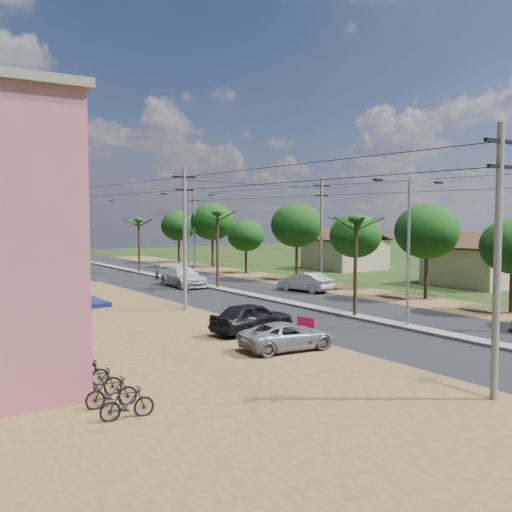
# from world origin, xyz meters

# --- Properties ---
(ground) EXTENTS (160.00, 160.00, 0.00)m
(ground) POSITION_xyz_m (0.00, 0.00, 0.00)
(ground) COLOR black
(ground) RESTS_ON ground
(road) EXTENTS (12.00, 110.00, 0.04)m
(road) POSITION_xyz_m (0.00, 15.00, 0.02)
(road) COLOR black
(road) RESTS_ON ground
(median) EXTENTS (1.00, 90.00, 0.18)m
(median) POSITION_xyz_m (0.00, 18.00, 0.09)
(median) COLOR #605E56
(median) RESTS_ON ground
(dirt_lot_west) EXTENTS (18.00, 46.00, 0.04)m
(dirt_lot_west) POSITION_xyz_m (-15.00, 8.00, 0.02)
(dirt_lot_west) COLOR #4F391B
(dirt_lot_west) RESTS_ON ground
(dirt_shoulder_east) EXTENTS (5.00, 90.00, 0.03)m
(dirt_shoulder_east) POSITION_xyz_m (8.50, 15.00, 0.01)
(dirt_shoulder_east) COLOR #4F391B
(dirt_shoulder_east) RESTS_ON ground
(house_east_near) EXTENTS (7.60, 7.50, 4.60)m
(house_east_near) POSITION_xyz_m (20.00, 10.00, 2.39)
(house_east_near) COLOR tan
(house_east_near) RESTS_ON ground
(house_east_far) EXTENTS (7.60, 7.50, 4.60)m
(house_east_far) POSITION_xyz_m (21.00, 28.00, 2.39)
(house_east_far) COLOR tan
(house_east_far) RESTS_ON ground
(tree_east_c) EXTENTS (4.60, 4.60, 6.83)m
(tree_east_c) POSITION_xyz_m (9.70, 7.00, 4.86)
(tree_east_c) COLOR black
(tree_east_c) RESTS_ON ground
(tree_east_d) EXTENTS (4.20, 4.20, 6.13)m
(tree_east_d) POSITION_xyz_m (9.40, 14.00, 4.34)
(tree_east_d) COLOR black
(tree_east_d) RESTS_ON ground
(tree_east_e) EXTENTS (4.80, 4.80, 7.14)m
(tree_east_e) POSITION_xyz_m (9.60, 22.00, 5.09)
(tree_east_e) COLOR black
(tree_east_e) RESTS_ON ground
(tree_east_f) EXTENTS (3.80, 3.80, 5.52)m
(tree_east_f) POSITION_xyz_m (9.20, 30.00, 3.89)
(tree_east_f) COLOR black
(tree_east_f) RESTS_ON ground
(tree_east_g) EXTENTS (5.00, 5.00, 7.38)m
(tree_east_g) POSITION_xyz_m (9.80, 38.00, 5.24)
(tree_east_g) COLOR black
(tree_east_g) RESTS_ON ground
(tree_east_h) EXTENTS (4.40, 4.40, 6.52)m
(tree_east_h) POSITION_xyz_m (9.50, 46.00, 4.64)
(tree_east_h) COLOR black
(tree_east_h) RESTS_ON ground
(palm_median_near) EXTENTS (2.00, 2.00, 6.15)m
(palm_median_near) POSITION_xyz_m (0.00, 4.00, 5.54)
(palm_median_near) COLOR black
(palm_median_near) RESTS_ON ground
(palm_median_mid) EXTENTS (2.00, 2.00, 6.55)m
(palm_median_mid) POSITION_xyz_m (0.00, 20.00, 5.90)
(palm_median_mid) COLOR black
(palm_median_mid) RESTS_ON ground
(palm_median_far) EXTENTS (2.00, 2.00, 5.85)m
(palm_median_far) POSITION_xyz_m (0.00, 36.00, 5.26)
(palm_median_far) COLOR black
(palm_median_far) RESTS_ON ground
(streetlight_near) EXTENTS (5.10, 0.18, 8.00)m
(streetlight_near) POSITION_xyz_m (0.00, 0.00, 4.79)
(streetlight_near) COLOR gray
(streetlight_near) RESTS_ON ground
(streetlight_mid) EXTENTS (5.10, 0.18, 8.00)m
(streetlight_mid) POSITION_xyz_m (0.00, 25.00, 4.79)
(streetlight_mid) COLOR gray
(streetlight_mid) RESTS_ON ground
(streetlight_far) EXTENTS (5.10, 0.18, 8.00)m
(streetlight_far) POSITION_xyz_m (0.00, 50.00, 4.79)
(streetlight_far) COLOR gray
(streetlight_far) RESTS_ON ground
(utility_pole_w_a) EXTENTS (1.60, 0.24, 9.00)m
(utility_pole_w_a) POSITION_xyz_m (-7.00, -10.00, 4.76)
(utility_pole_w_a) COLOR #605E56
(utility_pole_w_a) RESTS_ON ground
(utility_pole_w_b) EXTENTS (1.60, 0.24, 9.00)m
(utility_pole_w_b) POSITION_xyz_m (-7.00, 12.00, 4.76)
(utility_pole_w_b) COLOR #605E56
(utility_pole_w_b) RESTS_ON ground
(utility_pole_w_c) EXTENTS (1.60, 0.24, 9.00)m
(utility_pole_w_c) POSITION_xyz_m (-7.00, 34.00, 4.76)
(utility_pole_w_c) COLOR #605E56
(utility_pole_w_c) RESTS_ON ground
(utility_pole_w_d) EXTENTS (1.60, 0.24, 9.00)m
(utility_pole_w_d) POSITION_xyz_m (-7.00, 55.00, 4.76)
(utility_pole_w_d) COLOR #605E56
(utility_pole_w_d) RESTS_ON ground
(utility_pole_e_b) EXTENTS (1.60, 0.24, 9.00)m
(utility_pole_e_b) POSITION_xyz_m (7.50, 16.00, 4.76)
(utility_pole_e_b) COLOR #605E56
(utility_pole_e_b) RESTS_ON ground
(utility_pole_e_c) EXTENTS (1.60, 0.24, 9.00)m
(utility_pole_e_c) POSITION_xyz_m (7.50, 38.00, 4.76)
(utility_pole_e_c) COLOR #605E56
(utility_pole_e_c) RESTS_ON ground
(car_silver_mid) EXTENTS (2.46, 4.79, 1.51)m
(car_silver_mid) POSITION_xyz_m (5.00, 14.98, 0.75)
(car_silver_mid) COLOR gray
(car_silver_mid) RESTS_ON ground
(car_white_far) EXTENTS (2.64, 5.81, 1.65)m
(car_white_far) POSITION_xyz_m (-1.50, 23.16, 0.83)
(car_white_far) COLOR #BABAB6
(car_white_far) RESTS_ON ground
(car_parked_silver) EXTENTS (4.60, 2.43, 1.23)m
(car_parked_silver) POSITION_xyz_m (-8.28, -0.48, 0.62)
(car_parked_silver) COLOR gray
(car_parked_silver) RESTS_ON ground
(car_parked_dark) EXTENTS (4.83, 2.50, 1.57)m
(car_parked_dark) POSITION_xyz_m (-7.50, 3.59, 0.78)
(car_parked_dark) COLOR black
(car_parked_dark) RESTS_ON ground
(moto_rider_west_a) EXTENTS (1.01, 1.63, 0.81)m
(moto_rider_west_a) POSITION_xyz_m (-3.08, 19.32, 0.40)
(moto_rider_west_a) COLOR black
(moto_rider_west_a) RESTS_ON ground
(moto_rider_west_b) EXTENTS (0.82, 1.63, 0.94)m
(moto_rider_west_b) POSITION_xyz_m (-1.20, 29.04, 0.47)
(moto_rider_west_b) COLOR black
(moto_rider_west_b) RESTS_ON ground
(roadside_sign) EXTENTS (0.34, 1.08, 0.91)m
(roadside_sign) POSITION_xyz_m (-5.50, 1.69, 0.45)
(roadside_sign) COLOR #B31048
(roadside_sign) RESTS_ON ground
(parked_scooter_row) EXTENTS (1.70, 8.41, 1.00)m
(parked_scooter_row) POSITION_xyz_m (-17.67, -1.20, 0.50)
(parked_scooter_row) COLOR black
(parked_scooter_row) RESTS_ON ground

